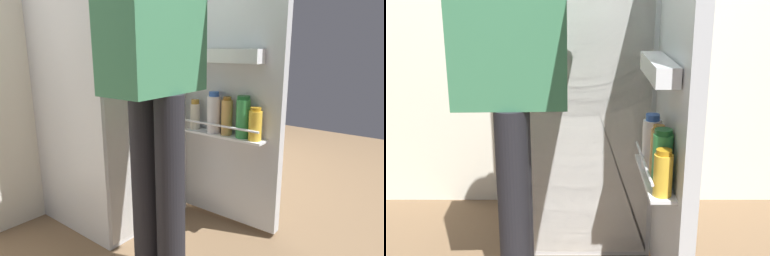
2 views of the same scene
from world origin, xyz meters
TOP-DOWN VIEW (x-y plane):
  - ground_plane at (0.00, 0.00)m, footprint 5.71×5.71m
  - kitchen_wall at (0.00, 0.92)m, footprint 4.40×0.10m
  - refrigerator at (0.03, 0.50)m, footprint 0.66×1.21m
  - person at (-0.27, -0.07)m, footprint 0.54×0.71m

SIDE VIEW (x-z plane):
  - ground_plane at x=0.00m, z-range 0.00..0.00m
  - refrigerator at x=0.03m, z-range 0.00..1.72m
  - person at x=-0.27m, z-range 0.16..1.81m
  - kitchen_wall at x=0.00m, z-range 0.00..2.52m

